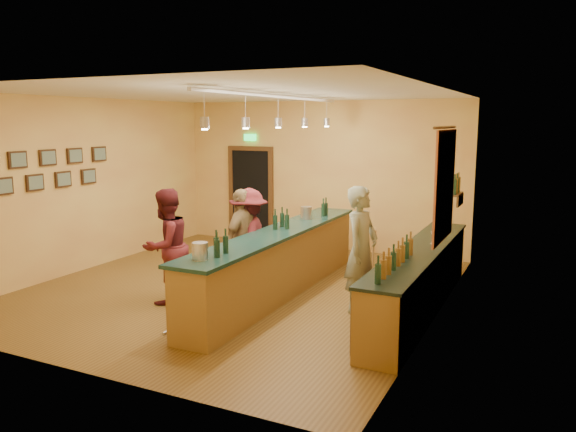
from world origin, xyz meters
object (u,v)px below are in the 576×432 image
at_px(customer_a, 166,246).
at_px(bar_stool, 367,237).
at_px(bartender, 361,249).
at_px(customer_b, 243,241).
at_px(back_counter, 419,279).
at_px(customer_c, 249,240).
at_px(tasting_bar, 278,258).

distance_m(customer_a, bar_stool, 3.92).
xyz_separation_m(bartender, customer_b, (-2.01, 0.03, -0.07)).
distance_m(back_counter, bartender, 0.96).
height_order(back_counter, customer_b, customer_b).
xyz_separation_m(back_counter, customer_b, (-2.80, -0.30, 0.37)).
xyz_separation_m(customer_b, bar_stool, (1.34, 2.32, -0.25)).
bearing_deg(customer_c, bartender, 65.25).
xyz_separation_m(bartender, customer_a, (-2.81, -0.92, -0.04)).
relative_size(back_counter, customer_c, 2.68).
height_order(customer_a, customer_c, customer_a).
distance_m(back_counter, customer_a, 3.83).
bearing_deg(customer_a, back_counter, 116.64).
bearing_deg(customer_b, customer_a, -37.66).
distance_m(tasting_bar, customer_a, 1.77).
xyz_separation_m(tasting_bar, customer_a, (-1.38, -1.07, 0.28)).
height_order(tasting_bar, customer_b, customer_b).
bearing_deg(customer_a, customer_b, 147.61).
relative_size(bartender, customer_c, 1.09).
height_order(tasting_bar, bartender, bartender).
xyz_separation_m(back_counter, bar_stool, (-1.46, 2.02, 0.12)).
height_order(customer_a, customer_b, customer_a).
bearing_deg(bartender, tasting_bar, 91.54).
height_order(customer_b, bar_stool, customer_b).
relative_size(bartender, customer_a, 1.05).
bearing_deg(tasting_bar, back_counter, 4.67).
xyz_separation_m(tasting_bar, customer_b, (-0.58, -0.12, 0.25)).
bearing_deg(tasting_bar, bartender, -5.99).
distance_m(bartender, customer_b, 2.01).
distance_m(bartender, customer_a, 2.96).
xyz_separation_m(tasting_bar, bar_stool, (0.76, 2.20, -0.00)).
relative_size(customer_a, customer_b, 1.03).
bearing_deg(tasting_bar, customer_c, 178.79).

